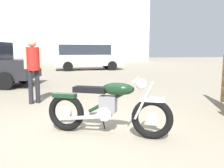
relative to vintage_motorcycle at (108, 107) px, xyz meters
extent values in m
plane|color=gray|center=(-0.31, 0.35, -0.45)|extent=(80.00, 80.00, 0.00)
torus|color=black|center=(0.64, -0.29, -0.13)|extent=(0.63, 0.37, 0.64)
cylinder|color=silver|center=(0.64, -0.29, -0.13)|extent=(0.20, 0.15, 0.18)
torus|color=black|center=(-0.67, 0.31, -0.13)|extent=(0.63, 0.37, 0.64)
cylinder|color=silver|center=(-0.67, 0.31, -0.13)|extent=(0.20, 0.15, 0.18)
cube|color=silver|center=(0.64, -0.29, 0.17)|extent=(0.38, 0.27, 0.06)
cube|color=black|center=(-0.69, 0.31, 0.16)|extent=(0.42, 0.28, 0.07)
cylinder|color=silver|center=(0.56, -0.17, 0.15)|extent=(0.27, 0.15, 0.58)
cylinder|color=silver|center=(0.49, -0.31, 0.15)|extent=(0.27, 0.15, 0.58)
sphere|color=silver|center=(0.48, -0.22, 0.40)|extent=(0.17, 0.17, 0.17)
cylinder|color=silver|center=(0.41, -0.19, 0.47)|extent=(0.28, 0.58, 0.03)
cylinder|color=black|center=(0.04, -0.02, 0.13)|extent=(0.71, 0.36, 0.47)
ellipsoid|color=black|center=(0.15, -0.07, 0.31)|extent=(0.56, 0.42, 0.20)
cube|color=black|center=(-0.27, 0.12, 0.28)|extent=(0.57, 0.41, 0.09)
cube|color=slate|center=(0.00, 0.00, 0.06)|extent=(0.31, 0.27, 0.26)
cylinder|color=silver|center=(-0.03, 0.01, -0.09)|extent=(0.28, 0.27, 0.22)
cylinder|color=silver|center=(-0.34, 0.26, -0.17)|extent=(0.66, 0.35, 0.14)
cylinder|color=silver|center=(-0.42, 0.08, -0.17)|extent=(0.66, 0.35, 0.14)
cylinder|color=black|center=(-0.05, 0.21, -0.29)|extent=(0.12, 0.22, 0.33)
cube|color=olive|center=(3.23, 1.72, 0.20)|extent=(0.11, 0.12, 1.20)
cylinder|color=black|center=(-1.46, 2.61, -0.02)|extent=(0.12, 0.12, 0.86)
cylinder|color=black|center=(-1.61, 2.52, -0.02)|extent=(0.12, 0.12, 0.86)
cylinder|color=red|center=(-1.53, 2.56, 0.70)|extent=(0.30, 0.30, 0.58)
cylinder|color=tan|center=(-1.37, 2.66, 0.73)|extent=(0.08, 0.08, 0.55)
cylinder|color=tan|center=(-1.70, 2.47, 0.73)|extent=(0.08, 0.08, 0.55)
sphere|color=tan|center=(-1.53, 2.56, 1.10)|extent=(0.22, 0.22, 0.22)
cylinder|color=black|center=(-5.46, 13.37, -0.13)|extent=(0.67, 0.31, 0.64)
cylinder|color=black|center=(2.00, 14.00, -0.13)|extent=(0.65, 0.26, 0.64)
cylinder|color=black|center=(2.13, 12.25, -0.13)|extent=(0.65, 0.26, 0.64)
cylinder|color=black|center=(-0.99, 13.77, -0.13)|extent=(0.65, 0.26, 0.64)
cylinder|color=black|center=(-0.86, 12.02, -0.13)|extent=(0.65, 0.26, 0.64)
cube|color=beige|center=(0.57, 13.01, 0.24)|extent=(4.82, 2.11, 0.74)
cube|color=#232833|center=(0.27, 12.99, 0.95)|extent=(3.61, 1.86, 0.68)
cylinder|color=black|center=(-2.57, 6.59, -0.14)|extent=(0.65, 0.30, 0.62)
cylinder|color=black|center=(-2.87, 4.90, -0.14)|extent=(0.65, 0.30, 0.62)
cube|color=#B2B2B7|center=(-1.99, 31.82, 4.54)|extent=(23.93, 13.09, 9.99)
camera|label=1|loc=(-0.54, -3.61, 0.90)|focal=37.51mm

